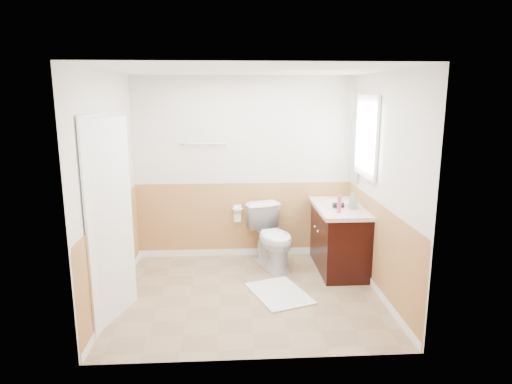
{
  "coord_description": "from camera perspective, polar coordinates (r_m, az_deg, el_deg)",
  "views": [
    {
      "loc": [
        -0.2,
        -4.79,
        2.26
      ],
      "look_at": [
        0.1,
        0.25,
        1.15
      ],
      "focal_mm": 31.45,
      "sensor_mm": 36.0,
      "label": 1
    }
  ],
  "objects": [
    {
      "name": "floor",
      "position": [
        5.3,
        -0.94,
        -12.85
      ],
      "size": [
        3.0,
        3.0,
        0.0
      ],
      "primitive_type": "plane",
      "color": "#8C7051",
      "rests_on": "ground"
    },
    {
      "name": "ceiling",
      "position": [
        4.8,
        -1.05,
        15.27
      ],
      "size": [
        3.0,
        3.0,
        0.0
      ],
      "primitive_type": "plane",
      "rotation": [
        3.14,
        0.0,
        0.0
      ],
      "color": "white",
      "rests_on": "floor"
    },
    {
      "name": "wall_back",
      "position": [
        6.17,
        -1.52,
        2.98
      ],
      "size": [
        3.0,
        0.0,
        3.0
      ],
      "primitive_type": "plane",
      "rotation": [
        1.57,
        0.0,
        0.0
      ],
      "color": "silver",
      "rests_on": "floor"
    },
    {
      "name": "wall_front",
      "position": [
        3.64,
        -0.1,
        -3.71
      ],
      "size": [
        3.0,
        0.0,
        3.0
      ],
      "primitive_type": "plane",
      "rotation": [
        -1.57,
        0.0,
        0.0
      ],
      "color": "silver",
      "rests_on": "floor"
    },
    {
      "name": "wall_left",
      "position": [
        5.06,
        -18.21,
        0.27
      ],
      "size": [
        0.0,
        3.0,
        3.0
      ],
      "primitive_type": "plane",
      "rotation": [
        1.57,
        0.0,
        1.57
      ],
      "color": "silver",
      "rests_on": "floor"
    },
    {
      "name": "wall_right",
      "position": [
        5.18,
        15.82,
        0.69
      ],
      "size": [
        0.0,
        3.0,
        3.0
      ],
      "primitive_type": "plane",
      "rotation": [
        1.57,
        0.0,
        -1.57
      ],
      "color": "silver",
      "rests_on": "floor"
    },
    {
      "name": "wainscot_back",
      "position": [
        6.33,
        -1.47,
        -3.75
      ],
      "size": [
        3.0,
        0.0,
        3.0
      ],
      "primitive_type": "plane",
      "rotation": [
        1.57,
        0.0,
        0.0
      ],
      "color": "#B97C4A",
      "rests_on": "floor"
    },
    {
      "name": "wainscot_front",
      "position": [
        3.92,
        -0.11,
        -14.25
      ],
      "size": [
        3.0,
        0.0,
        3.0
      ],
      "primitive_type": "plane",
      "rotation": [
        -1.57,
        0.0,
        0.0
      ],
      "color": "#B97C4A",
      "rests_on": "floor"
    },
    {
      "name": "wainscot_left",
      "position": [
        5.26,
        -17.53,
        -7.75
      ],
      "size": [
        0.0,
        2.6,
        2.6
      ],
      "primitive_type": "plane",
      "rotation": [
        1.57,
        0.0,
        1.57
      ],
      "color": "#B97C4A",
      "rests_on": "floor"
    },
    {
      "name": "wainscot_right",
      "position": [
        5.37,
        15.23,
        -7.17
      ],
      "size": [
        0.0,
        2.6,
        2.6
      ],
      "primitive_type": "plane",
      "rotation": [
        1.57,
        0.0,
        -1.57
      ],
      "color": "#B97C4A",
      "rests_on": "floor"
    },
    {
      "name": "toilet",
      "position": [
        5.94,
        2.11,
        -5.75
      ],
      "size": [
        0.7,
        0.91,
        0.82
      ],
      "primitive_type": "imported",
      "rotation": [
        0.0,
        0.0,
        0.34
      ],
      "color": "white",
      "rests_on": "floor"
    },
    {
      "name": "bath_mat",
      "position": [
        5.3,
        2.98,
        -12.75
      ],
      "size": [
        0.78,
        0.94,
        0.02
      ],
      "primitive_type": "cube",
      "rotation": [
        0.0,
        0.0,
        0.34
      ],
      "color": "silver",
      "rests_on": "floor"
    },
    {
      "name": "vanity_cabinet",
      "position": [
        5.97,
        10.51,
        -5.97
      ],
      "size": [
        0.55,
        1.1,
        0.8
      ],
      "primitive_type": "cube",
      "color": "black",
      "rests_on": "floor"
    },
    {
      "name": "vanity_knob_left",
      "position": [
        5.77,
        7.9,
        -4.97
      ],
      "size": [
        0.03,
        0.03,
        0.03
      ],
      "primitive_type": "sphere",
      "color": "silver",
      "rests_on": "vanity_cabinet"
    },
    {
      "name": "vanity_knob_right",
      "position": [
        5.95,
        7.53,
        -4.4
      ],
      "size": [
        0.03,
        0.03,
        0.03
      ],
      "primitive_type": "sphere",
      "color": "silver",
      "rests_on": "vanity_cabinet"
    },
    {
      "name": "countertop",
      "position": [
        5.85,
        10.58,
        -2.01
      ],
      "size": [
        0.6,
        1.15,
        0.05
      ],
      "primitive_type": "cube",
      "color": "beige",
      "rests_on": "vanity_cabinet"
    },
    {
      "name": "sink_basin",
      "position": [
        5.98,
        10.35,
        -1.33
      ],
      "size": [
        0.36,
        0.36,
        0.02
      ],
      "primitive_type": "cylinder",
      "color": "white",
      "rests_on": "countertop"
    },
    {
      "name": "faucet",
      "position": [
        6.02,
        12.03,
        -0.74
      ],
      "size": [
        0.02,
        0.02,
        0.14
      ],
      "primitive_type": "cylinder",
      "color": "silver",
      "rests_on": "countertop"
    },
    {
      "name": "lotion_bottle",
      "position": [
        5.49,
        10.54,
        -1.52
      ],
      "size": [
        0.05,
        0.05,
        0.22
      ],
      "primitive_type": "cylinder",
      "color": "#CE3574",
      "rests_on": "countertop"
    },
    {
      "name": "soap_dispenser",
      "position": [
        5.72,
        12.24,
        -1.1
      ],
      "size": [
        0.09,
        0.1,
        0.21
      ],
      "primitive_type": "imported",
      "rotation": [
        0.0,
        0.0,
        0.01
      ],
      "color": "gray",
      "rests_on": "countertop"
    },
    {
      "name": "hair_dryer_body",
      "position": [
        5.74,
        10.42,
        -1.65
      ],
      "size": [
        0.14,
        0.07,
        0.07
      ],
      "primitive_type": "cylinder",
      "rotation": [
        0.0,
        1.57,
        0.0
      ],
      "color": "black",
      "rests_on": "countertop"
    },
    {
      "name": "hair_dryer_handle",
      "position": [
        5.71,
        10.2,
        -2.04
      ],
      "size": [
        0.03,
        0.03,
        0.07
      ],
      "primitive_type": "cylinder",
      "color": "black",
      "rests_on": "countertop"
    },
    {
      "name": "mirror_panel",
      "position": [
        6.16,
        12.45,
        5.5
      ],
      "size": [
        0.02,
        0.35,
        0.9
      ],
      "primitive_type": "cube",
      "color": "silver",
      "rests_on": "wall_right"
    },
    {
      "name": "window_frame",
      "position": [
        5.65,
        13.89,
        6.87
      ],
      "size": [
        0.04,
        0.8,
        1.0
      ],
      "primitive_type": "cube",
      "color": "white",
      "rests_on": "wall_right"
    },
    {
      "name": "window_glass",
      "position": [
        5.66,
        14.04,
        6.87
      ],
      "size": [
        0.01,
        0.7,
        0.9
      ],
      "primitive_type": "cube",
      "color": "white",
      "rests_on": "wall_right"
    },
    {
      "name": "door",
      "position": [
        4.67,
        -18.21,
        -3.64
      ],
      "size": [
        0.29,
        0.78,
        2.04
      ],
      "primitive_type": "cube",
      "rotation": [
        0.0,
        0.0,
        -0.31
      ],
      "color": "white",
      "rests_on": "wall_left"
    },
    {
      "name": "door_frame",
      "position": [
        4.68,
        -19.11,
        -3.52
      ],
      "size": [
        0.02,
        0.92,
        2.1
      ],
      "primitive_type": "cube",
      "color": "white",
      "rests_on": "wall_left"
    },
    {
      "name": "door_knob",
      "position": [
        4.98,
        -16.54,
        -3.38
      ],
      "size": [
        0.06,
        0.06,
        0.06
      ],
      "primitive_type": "sphere",
      "color": "silver",
      "rests_on": "door"
    },
    {
      "name": "towel_bar",
      "position": [
        6.08,
        -6.73,
        6.09
      ],
      "size": [
        0.62,
        0.02,
        0.02
      ],
      "primitive_type": "cylinder",
      "rotation": [
        0.0,
        1.57,
        0.0
      ],
      "color": "silver",
      "rests_on": "wall_back"
    },
    {
      "name": "tp_holder_bar",
      "position": [
        6.21,
        -2.39,
        -2.15
      ],
      "size": [
        0.14,
        0.02,
        0.02
      ],
      "primitive_type": "cylinder",
      "rotation": [
        0.0,
        1.57,
        0.0
      ],
      "color": "silver",
      "rests_on": "wall_back"
    },
    {
      "name": "tp_roll",
      "position": [
        6.21,
        -2.39,
        -2.15
      ],
      "size": [
        0.1,
        0.11,
        0.11
      ],
      "primitive_type": "cylinder",
      "rotation": [
        0.0,
        1.57,
        0.0
      ],
      "color": "white",
      "rests_on": "tp_holder_bar"
    },
    {
      "name": "tp_sheet",
      "position": [
        6.24,
        -2.38,
        -3.12
      ],
      "size": [
        0.1,
        0.01,
        0.16
      ],
      "primitive_type": "cube",
      "color": "white",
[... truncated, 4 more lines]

